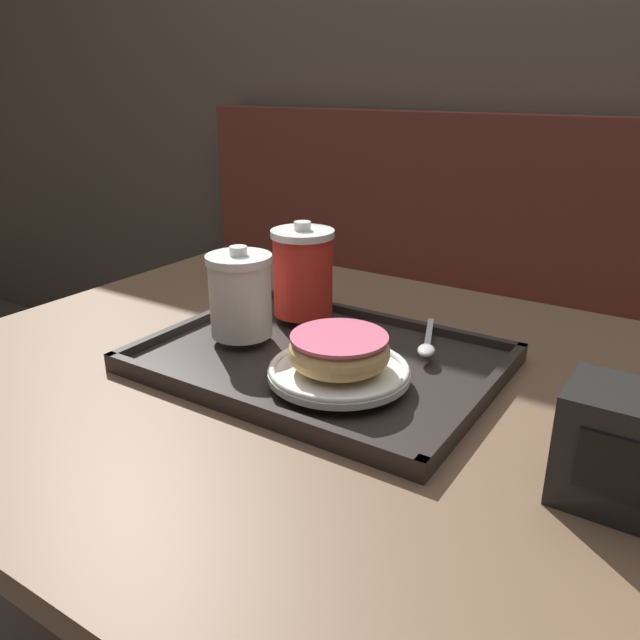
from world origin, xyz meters
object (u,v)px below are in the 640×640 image
coffee_cup_front (238,296)px  spoon (427,345)px  donut_chocolate_glazed (339,350)px  napkin_dispenser (625,450)px  coffee_cup_rear (303,272)px

coffee_cup_front → spoon: coffee_cup_front is taller
coffee_cup_front → donut_chocolate_glazed: bearing=-10.9°
spoon → napkin_dispenser: size_ratio=1.24×
donut_chocolate_glazed → napkin_dispenser: bearing=-6.9°
coffee_cup_front → coffee_cup_rear: bearing=78.5°
coffee_cup_front → donut_chocolate_glazed: 0.18m
napkin_dispenser → coffee_cup_front: bearing=171.6°
coffee_cup_rear → donut_chocolate_glazed: 0.22m
donut_chocolate_glazed → napkin_dispenser: size_ratio=1.12×
coffee_cup_rear → spoon: (0.21, -0.02, -0.06)m
coffee_cup_rear → spoon: coffee_cup_rear is taller
coffee_cup_front → napkin_dispenser: 0.49m
donut_chocolate_glazed → napkin_dispenser: 0.31m
napkin_dispenser → donut_chocolate_glazed: bearing=173.1°
coffee_cup_rear → donut_chocolate_glazed: coffee_cup_rear is taller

